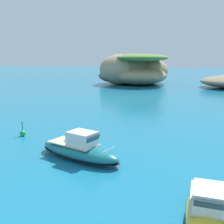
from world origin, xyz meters
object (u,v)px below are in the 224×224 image
object	(u,v)px
motorboat_teal	(79,150)
channel_buoy	(23,133)
islet_large	(133,71)
motorboat_yellow	(207,211)

from	to	relation	value
motorboat_teal	channel_buoy	xyz separation A→B (m)	(-7.52, 3.68, -0.36)
islet_large	motorboat_yellow	xyz separation A→B (m)	(18.03, -62.09, -2.99)
islet_large	channel_buoy	xyz separation A→B (m)	(1.82, -52.95, -3.27)
motorboat_yellow	channel_buoy	size ratio (longest dim) A/B	4.23
islet_large	motorboat_teal	world-z (taller)	islet_large
motorboat_yellow	islet_large	bearing A→B (deg)	106.19
islet_large	motorboat_teal	size ratio (longest dim) A/B	3.35
motorboat_teal	channel_buoy	world-z (taller)	motorboat_teal
motorboat_yellow	channel_buoy	bearing A→B (deg)	150.58
islet_large	channel_buoy	world-z (taller)	islet_large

